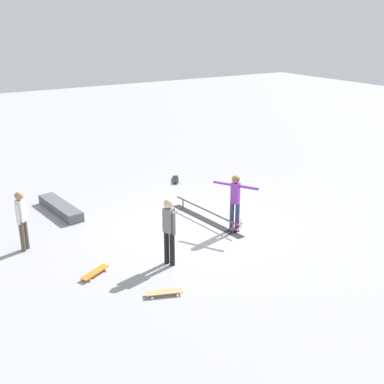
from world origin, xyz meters
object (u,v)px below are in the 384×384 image
object	(u,v)px
skate_ledge	(60,208)
loose_skateboard_natural	(164,292)
bystander_grey_shirt	(169,228)
loose_skateboard_black	(176,179)
grind_rail	(206,216)
skateboard_main	(237,225)
loose_skateboard_orange	(95,272)
bystander_white_shirt	(22,218)
skater_main	(235,199)

from	to	relation	value
skate_ledge	loose_skateboard_natural	world-z (taller)	skate_ledge
bystander_grey_shirt	loose_skateboard_black	size ratio (longest dim) A/B	2.14
grind_rail	skateboard_main	size ratio (longest dim) A/B	4.30
bystander_grey_shirt	loose_skateboard_orange	distance (m)	2.01
skateboard_main	bystander_white_shirt	distance (m)	5.84
skate_ledge	loose_skateboard_orange	world-z (taller)	skate_ledge
bystander_grey_shirt	loose_skateboard_orange	world-z (taller)	bystander_grey_shirt
bystander_grey_shirt	bystander_white_shirt	bearing A→B (deg)	23.84
bystander_white_shirt	loose_skateboard_natural	world-z (taller)	bystander_white_shirt
bystander_white_shirt	loose_skateboard_orange	distance (m)	2.57
grind_rail	loose_skateboard_orange	size ratio (longest dim) A/B	3.79
skater_main	skateboard_main	size ratio (longest dim) A/B	2.32
bystander_white_shirt	bystander_grey_shirt	distance (m)	3.85
loose_skateboard_orange	loose_skateboard_black	bearing A→B (deg)	17.32
loose_skateboard_natural	loose_skateboard_black	distance (m)	7.70
bystander_white_shirt	loose_skateboard_natural	size ratio (longest dim) A/B	1.95
skate_ledge	loose_skateboard_orange	bearing A→B (deg)	173.04
bystander_white_shirt	grind_rail	bearing A→B (deg)	-53.16
skateboard_main	loose_skateboard_natural	size ratio (longest dim) A/B	0.86
skateboard_main	loose_skateboard_orange	distance (m)	4.49
skate_ledge	skateboard_main	size ratio (longest dim) A/B	3.20
skater_main	loose_skateboard_black	bearing A→B (deg)	-39.63
loose_skateboard_natural	grind_rail	bearing A→B (deg)	64.60
skate_ledge	skateboard_main	world-z (taller)	skate_ledge
bystander_white_shirt	skater_main	bearing A→B (deg)	-62.61
skate_ledge	bystander_white_shirt	distance (m)	2.67
skateboard_main	bystander_grey_shirt	size ratio (longest dim) A/B	0.42
loose_skateboard_natural	loose_skateboard_orange	distance (m)	1.88
skater_main	skateboard_main	world-z (taller)	skater_main
skate_ledge	loose_skateboard_natural	xyz separation A→B (m)	(-5.84, -0.44, -0.07)
grind_rail	skater_main	world-z (taller)	skater_main
bystander_white_shirt	loose_skateboard_black	bearing A→B (deg)	-18.73
loose_skateboard_black	loose_skateboard_orange	bearing A→B (deg)	-16.58
skateboard_main	loose_skateboard_black	xyz separation A→B (m)	(4.49, -0.56, 0.00)
skater_main	bystander_white_shirt	distance (m)	5.64
skateboard_main	bystander_grey_shirt	distance (m)	2.99
bystander_white_shirt	loose_skateboard_black	world-z (taller)	bystander_white_shirt
loose_skateboard_orange	skate_ledge	bearing A→B (deg)	55.94
skate_ledge	loose_skateboard_black	distance (m)	4.57
loose_skateboard_orange	bystander_white_shirt	bearing A→B (deg)	88.33
skate_ledge	loose_skateboard_black	size ratio (longest dim) A/B	2.84
skate_ledge	bystander_white_shirt	xyz separation A→B (m)	(-2.03, 1.56, 0.76)
grind_rail	bystander_grey_shirt	distance (m)	2.94
bystander_white_shirt	skate_ledge	bearing A→B (deg)	9.53
skater_main	loose_skateboard_natural	world-z (taller)	skater_main
skateboard_main	bystander_grey_shirt	xyz separation A→B (m)	(-0.89, 2.71, 0.89)
grind_rail	skateboard_main	distance (m)	0.98
skater_main	skate_ledge	bearing A→B (deg)	13.36
skate_ledge	loose_skateboard_black	world-z (taller)	skate_ledge
bystander_white_shirt	loose_skateboard_black	xyz separation A→B (m)	(2.73, -6.07, -0.83)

